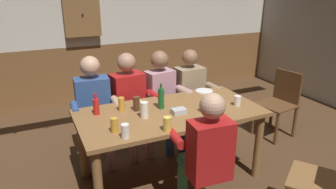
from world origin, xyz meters
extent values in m
plane|color=#4C331E|center=(0.00, 0.00, 0.00)|extent=(7.99, 7.99, 0.00)
cube|color=brown|center=(0.00, 2.78, 0.49)|extent=(6.66, 0.12, 0.98)
cube|color=brown|center=(0.00, 0.11, 0.75)|extent=(1.85, 0.92, 0.04)
cylinder|color=brown|center=(-0.84, -0.27, 0.36)|extent=(0.08, 0.08, 0.73)
cylinder|color=brown|center=(0.84, -0.27, 0.36)|extent=(0.08, 0.08, 0.73)
cylinder|color=brown|center=(-0.84, 0.49, 0.36)|extent=(0.08, 0.08, 0.73)
cylinder|color=brown|center=(0.84, 0.49, 0.36)|extent=(0.08, 0.08, 0.73)
cube|color=#2D4C84|center=(-0.62, 0.87, 0.72)|extent=(0.39, 0.25, 0.52)
sphere|color=tan|center=(-0.62, 0.87, 1.12)|extent=(0.22, 0.22, 0.22)
cylinder|color=#B78493|center=(-0.53, 0.71, 0.48)|extent=(0.16, 0.42, 0.13)
cylinder|color=#B78493|center=(-0.74, 0.72, 0.48)|extent=(0.16, 0.42, 0.13)
cylinder|color=#B78493|center=(-0.54, 0.51, 0.21)|extent=(0.10, 0.10, 0.42)
cylinder|color=#B78493|center=(-0.75, 0.52, 0.21)|extent=(0.10, 0.10, 0.42)
cylinder|color=tan|center=(-0.42, 0.60, 0.75)|extent=(0.10, 0.28, 0.08)
cylinder|color=#2D4C84|center=(-0.86, 0.63, 0.75)|extent=(0.10, 0.28, 0.08)
cube|color=#AD1919|center=(-0.21, 0.87, 0.72)|extent=(0.41, 0.29, 0.52)
sphere|color=#9E755B|center=(-0.21, 0.87, 1.12)|extent=(0.22, 0.22, 0.22)
cylinder|color=#B78493|center=(-0.09, 0.75, 0.48)|extent=(0.18, 0.40, 0.13)
cylinder|color=#B78493|center=(-0.29, 0.72, 0.48)|extent=(0.18, 0.40, 0.13)
cylinder|color=#B78493|center=(-0.06, 0.56, 0.21)|extent=(0.10, 0.10, 0.42)
cylinder|color=#B78493|center=(-0.27, 0.53, 0.21)|extent=(0.10, 0.10, 0.42)
cylinder|color=#AD1919|center=(0.04, 0.64, 0.75)|extent=(0.12, 0.29, 0.08)
cylinder|color=#9E755B|center=(-0.39, 0.58, 0.75)|extent=(0.12, 0.29, 0.08)
cube|color=#B78493|center=(0.21, 0.87, 0.71)|extent=(0.38, 0.27, 0.51)
sphere|color=brown|center=(0.21, 0.87, 1.11)|extent=(0.22, 0.22, 0.22)
cylinder|color=#2D4C84|center=(0.33, 0.74, 0.48)|extent=(0.20, 0.42, 0.13)
cylinder|color=#2D4C84|center=(0.14, 0.70, 0.48)|extent=(0.20, 0.42, 0.13)
cylinder|color=#2D4C84|center=(0.37, 0.54, 0.21)|extent=(0.10, 0.10, 0.42)
cylinder|color=#2D4C84|center=(0.18, 0.51, 0.21)|extent=(0.10, 0.10, 0.42)
cylinder|color=#B78493|center=(0.45, 0.66, 0.74)|extent=(0.13, 0.29, 0.08)
cylinder|color=#B78493|center=(0.05, 0.59, 0.74)|extent=(0.13, 0.29, 0.08)
cube|color=#997F60|center=(0.62, 0.87, 0.71)|extent=(0.37, 0.26, 0.50)
sphere|color=brown|center=(0.62, 0.87, 1.09)|extent=(0.20, 0.20, 0.20)
cylinder|color=silver|center=(0.73, 0.74, 0.48)|extent=(0.15, 0.40, 0.13)
cylinder|color=silver|center=(0.53, 0.73, 0.48)|extent=(0.15, 0.40, 0.13)
cylinder|color=silver|center=(0.74, 0.54, 0.21)|extent=(0.10, 0.10, 0.42)
cylinder|color=silver|center=(0.54, 0.53, 0.21)|extent=(0.10, 0.10, 0.42)
cylinder|color=#997F60|center=(0.84, 0.62, 0.74)|extent=(0.09, 0.28, 0.08)
cylinder|color=#997F60|center=(0.43, 0.60, 0.74)|extent=(0.09, 0.28, 0.08)
cube|color=#AD1919|center=(0.00, -0.65, 0.71)|extent=(0.36, 0.24, 0.51)
sphere|color=tan|center=(0.00, -0.65, 1.10)|extent=(0.20, 0.20, 0.20)
cylinder|color=#33724C|center=(-0.08, -0.51, 0.48)|extent=(0.16, 0.38, 0.13)
cylinder|color=#33724C|center=(0.10, -0.52, 0.48)|extent=(0.16, 0.38, 0.13)
cylinder|color=#33724C|center=(-0.07, -0.32, 0.21)|extent=(0.10, 0.10, 0.42)
cylinder|color=#33724C|center=(0.12, -0.33, 0.21)|extent=(0.10, 0.10, 0.42)
cylinder|color=#AD1919|center=(-0.18, -0.39, 0.74)|extent=(0.10, 0.28, 0.08)
cylinder|color=#AD1919|center=(0.22, -0.41, 0.74)|extent=(0.10, 0.28, 0.08)
cube|color=brown|center=(0.80, -1.04, 0.45)|extent=(0.61, 0.61, 0.02)
cylinder|color=brown|center=(0.85, -0.78, 0.22)|extent=(0.04, 0.04, 0.44)
cube|color=brown|center=(1.68, 0.40, 0.45)|extent=(0.51, 0.51, 0.02)
cube|color=brown|center=(1.88, 0.44, 0.67)|extent=(0.10, 0.40, 0.42)
cylinder|color=brown|center=(1.53, 0.18, 0.22)|extent=(0.04, 0.04, 0.44)
cylinder|color=brown|center=(1.46, 0.56, 0.22)|extent=(0.04, 0.04, 0.44)
cylinder|color=brown|center=(1.90, 0.25, 0.22)|extent=(0.04, 0.04, 0.44)
cylinder|color=brown|center=(1.84, 0.62, 0.22)|extent=(0.04, 0.04, 0.44)
cylinder|color=#F9E08C|center=(-0.25, 0.33, 0.81)|extent=(0.04, 0.04, 0.08)
cube|color=#B2B7BC|center=(0.05, 0.02, 0.79)|extent=(0.14, 0.10, 0.05)
cylinder|color=white|center=(0.61, 0.48, 0.77)|extent=(0.20, 0.20, 0.01)
cylinder|color=red|center=(-0.69, 0.34, 0.85)|extent=(0.06, 0.06, 0.16)
cylinder|color=red|center=(-0.69, 0.34, 0.95)|extent=(0.02, 0.02, 0.06)
cylinder|color=#195923|center=(-0.05, 0.22, 0.87)|extent=(0.06, 0.06, 0.21)
cylinder|color=#195923|center=(-0.05, 0.22, 1.00)|extent=(0.02, 0.02, 0.06)
cylinder|color=white|center=(-0.29, 0.07, 0.84)|extent=(0.08, 0.08, 0.16)
cylinder|color=gold|center=(-0.44, 0.33, 0.84)|extent=(0.06, 0.06, 0.14)
cylinder|color=#E5C64C|center=(0.29, -0.07, 0.84)|extent=(0.07, 0.07, 0.14)
cylinder|color=#4C2D19|center=(-0.30, 0.27, 0.84)|extent=(0.07, 0.07, 0.15)
cylinder|color=#E5C64C|center=(-0.21, -0.28, 0.83)|extent=(0.07, 0.07, 0.13)
cylinder|color=white|center=(0.70, -0.04, 0.82)|extent=(0.07, 0.07, 0.11)
cylinder|color=white|center=(-0.58, -0.25, 0.83)|extent=(0.07, 0.07, 0.12)
cylinder|color=gold|center=(-0.63, -0.11, 0.83)|extent=(0.07, 0.07, 0.13)
cube|color=brown|center=(-0.36, 2.65, 1.51)|extent=(0.56, 0.12, 0.70)
sphere|color=black|center=(-0.36, 2.57, 1.51)|extent=(0.03, 0.03, 0.03)
camera|label=1|loc=(-1.23, -2.52, 2.00)|focal=33.49mm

